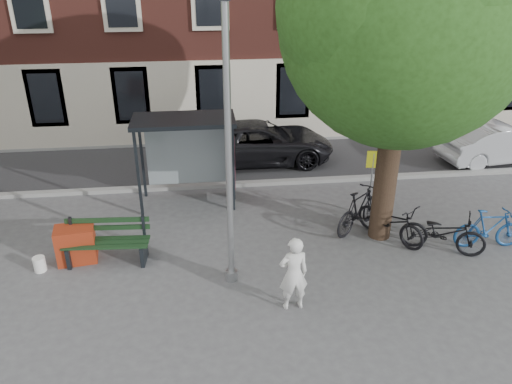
{
  "coord_description": "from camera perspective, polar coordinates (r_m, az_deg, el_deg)",
  "views": [
    {
      "loc": [
        -0.53,
        -9.4,
        6.78
      ],
      "look_at": [
        0.75,
        1.62,
        1.4
      ],
      "focal_mm": 35.0,
      "sensor_mm": 36.0,
      "label": 1
    }
  ],
  "objects": [
    {
      "name": "curb_far",
      "position": [
        19.59,
        -4.69,
        5.74
      ],
      "size": [
        40.0,
        0.25,
        0.12
      ],
      "primitive_type": "cube",
      "color": "gray",
      "rests_on": "ground"
    },
    {
      "name": "bench",
      "position": [
        12.49,
        -16.63,
        -5.66
      ],
      "size": [
        2.04,
        0.78,
        1.03
      ],
      "rotation": [
        0.0,
        0.0,
        -0.06
      ],
      "color": "#1E2328",
      "rests_on": "ground"
    },
    {
      "name": "notice_sign",
      "position": [
        13.6,
        13.15,
        2.46
      ],
      "size": [
        0.36,
        0.1,
        2.07
      ],
      "rotation": [
        0.0,
        0.0,
        -0.19
      ],
      "color": "#9EA0A3",
      "rests_on": "ground"
    },
    {
      "name": "bike_b",
      "position": [
        13.76,
        25.1,
        -3.81
      ],
      "size": [
        1.79,
        0.63,
        1.06
      ],
      "primitive_type": "imported",
      "rotation": [
        0.0,
        0.0,
        1.49
      ],
      "color": "navy",
      "rests_on": "ground"
    },
    {
      "name": "red_stand",
      "position": [
        12.74,
        -19.88,
        -5.63
      ],
      "size": [
        0.97,
        0.72,
        0.9
      ],
      "primitive_type": "cube",
      "rotation": [
        0.0,
        0.0,
        0.14
      ],
      "color": "maroon",
      "rests_on": "ground"
    },
    {
      "name": "tree_right",
      "position": [
        11.76,
        17.13,
        19.14
      ],
      "size": [
        5.76,
        5.6,
        8.2
      ],
      "color": "black",
      "rests_on": "ground"
    },
    {
      "name": "bus_shelter",
      "position": [
        14.35,
        -6.57,
        5.91
      ],
      "size": [
        2.85,
        1.45,
        2.62
      ],
      "color": "#1E2328",
      "rests_on": "ground"
    },
    {
      "name": "painter",
      "position": [
        10.33,
        4.31,
        -9.3
      ],
      "size": [
        0.65,
        0.46,
        1.68
      ],
      "primitive_type": "imported",
      "rotation": [
        0.0,
        0.0,
        3.24
      ],
      "color": "silver",
      "rests_on": "ground"
    },
    {
      "name": "car_dark",
      "position": [
        17.61,
        0.53,
        5.71
      ],
      "size": [
        5.09,
        2.35,
        1.41
      ],
      "primitive_type": "imported",
      "rotation": [
        0.0,
        0.0,
        1.57
      ],
      "color": "black",
      "rests_on": "ground"
    },
    {
      "name": "bike_d",
      "position": [
        13.51,
        11.7,
        -1.96
      ],
      "size": [
        1.87,
        1.71,
        1.19
      ],
      "primitive_type": "imported",
      "rotation": [
        0.0,
        0.0,
        2.28
      ],
      "color": "black",
      "rests_on": "ground"
    },
    {
      "name": "lamppost",
      "position": [
        10.22,
        -3.12,
        2.83
      ],
      "size": [
        0.28,
        0.35,
        6.11
      ],
      "color": "#9EA0A3",
      "rests_on": "ground"
    },
    {
      "name": "bucket_b",
      "position": [
        12.81,
        -23.49,
        -7.57
      ],
      "size": [
        0.35,
        0.35,
        0.36
      ],
      "primitive_type": "cylinder",
      "rotation": [
        0.0,
        0.0,
        0.29
      ],
      "color": "white",
      "rests_on": "ground"
    },
    {
      "name": "car_silver",
      "position": [
        19.55,
        26.06,
        5.1
      ],
      "size": [
        4.45,
        2.06,
        1.41
      ],
      "primitive_type": "imported",
      "rotation": [
        0.0,
        0.0,
        1.71
      ],
      "color": "#B6B9BE",
      "rests_on": "ground"
    },
    {
      "name": "ground",
      "position": [
        11.6,
        -2.79,
        -9.92
      ],
      "size": [
        90.0,
        90.0,
        0.0
      ],
      "primitive_type": "plane",
      "color": "#4C4C4F",
      "rests_on": "ground"
    },
    {
      "name": "curb_near",
      "position": [
        15.9,
        -4.09,
        0.81
      ],
      "size": [
        40.0,
        0.25,
        0.12
      ],
      "primitive_type": "cube",
      "color": "gray",
      "rests_on": "ground"
    },
    {
      "name": "road",
      "position": [
        17.75,
        -4.41,
        3.37
      ],
      "size": [
        40.0,
        4.0,
        0.01
      ],
      "primitive_type": "cube",
      "color": "#28282B",
      "rests_on": "ground"
    },
    {
      "name": "bike_a",
      "position": [
        13.13,
        20.57,
        -4.33
      ],
      "size": [
        2.14,
        1.54,
        1.07
      ],
      "primitive_type": "imported",
      "rotation": [
        0.0,
        0.0,
        1.11
      ],
      "color": "black",
      "rests_on": "ground"
    },
    {
      "name": "bike_c",
      "position": [
        13.28,
        15.12,
        -3.17
      ],
      "size": [
        1.7,
        2.08,
        1.07
      ],
      "primitive_type": "imported",
      "rotation": [
        0.0,
        0.0,
        0.58
      ],
      "color": "black",
      "rests_on": "ground"
    }
  ]
}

